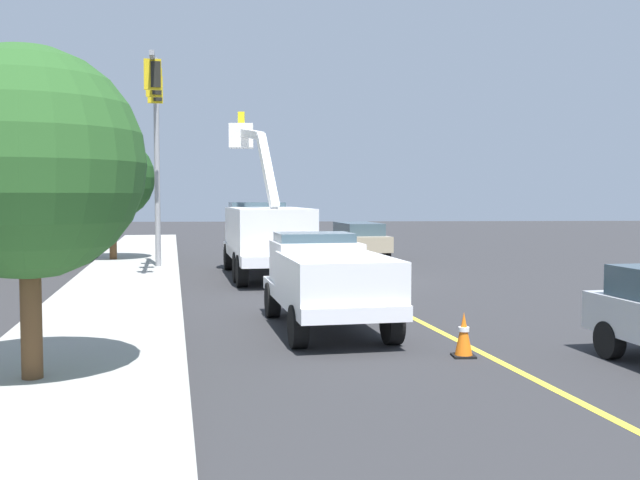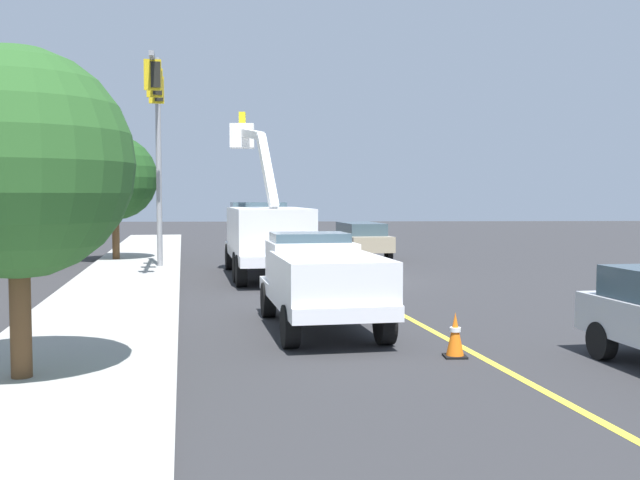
{
  "view_description": "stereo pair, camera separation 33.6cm",
  "coord_description": "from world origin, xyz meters",
  "px_view_note": "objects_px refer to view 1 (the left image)",
  "views": [
    {
      "loc": [
        -25.11,
        2.13,
        2.93
      ],
      "look_at": [
        0.35,
        0.65,
        1.4
      ],
      "focal_mm": 41.07,
      "sensor_mm": 36.0,
      "label": 1
    },
    {
      "loc": [
        -25.12,
        1.79,
        2.93
      ],
      "look_at": [
        0.35,
        0.65,
        1.4
      ],
      "focal_mm": 41.07,
      "sensor_mm": 36.0,
      "label": 2
    }
  ],
  "objects_px": {
    "traffic_signal_mast": "(156,119)",
    "passing_minivan": "(359,238)",
    "service_pickup_truck": "(327,279)",
    "traffic_cone_mid_front": "(352,277)",
    "traffic_cone_mid_rear": "(292,256)",
    "traffic_cone_leading": "(464,335)",
    "utility_bucket_truck": "(265,233)"
  },
  "relations": [
    {
      "from": "utility_bucket_truck",
      "to": "traffic_cone_leading",
      "type": "xyz_separation_m",
      "value": [
        -13.66,
        -3.86,
        -1.18
      ]
    },
    {
      "from": "utility_bucket_truck",
      "to": "traffic_cone_mid_front",
      "type": "bearing_deg",
      "value": -148.06
    },
    {
      "from": "traffic_cone_leading",
      "to": "traffic_signal_mast",
      "type": "bearing_deg",
      "value": 28.18
    },
    {
      "from": "traffic_cone_mid_rear",
      "to": "traffic_signal_mast",
      "type": "xyz_separation_m",
      "value": [
        -3.45,
        5.13,
        5.43
      ]
    },
    {
      "from": "traffic_cone_mid_rear",
      "to": "service_pickup_truck",
      "type": "bearing_deg",
      "value": -178.27
    },
    {
      "from": "service_pickup_truck",
      "to": "traffic_signal_mast",
      "type": "xyz_separation_m",
      "value": [
        11.87,
        5.59,
        4.69
      ]
    },
    {
      "from": "service_pickup_truck",
      "to": "passing_minivan",
      "type": "relative_size",
      "value": 1.16
    },
    {
      "from": "service_pickup_truck",
      "to": "traffic_cone_leading",
      "type": "distance_m",
      "value": 3.76
    },
    {
      "from": "service_pickup_truck",
      "to": "traffic_cone_mid_rear",
      "type": "distance_m",
      "value": 15.34
    },
    {
      "from": "service_pickup_truck",
      "to": "traffic_signal_mast",
      "type": "relative_size",
      "value": 0.69
    },
    {
      "from": "utility_bucket_truck",
      "to": "traffic_cone_leading",
      "type": "bearing_deg",
      "value": -164.22
    },
    {
      "from": "traffic_signal_mast",
      "to": "passing_minivan",
      "type": "bearing_deg",
      "value": -52.87
    },
    {
      "from": "service_pickup_truck",
      "to": "traffic_signal_mast",
      "type": "bearing_deg",
      "value": 25.22
    },
    {
      "from": "traffic_cone_mid_front",
      "to": "utility_bucket_truck",
      "type": "bearing_deg",
      "value": 31.94
    },
    {
      "from": "utility_bucket_truck",
      "to": "traffic_cone_mid_front",
      "type": "height_order",
      "value": "utility_bucket_truck"
    },
    {
      "from": "traffic_cone_leading",
      "to": "traffic_cone_mid_front",
      "type": "bearing_deg",
      "value": 6.76
    },
    {
      "from": "utility_bucket_truck",
      "to": "passing_minivan",
      "type": "xyz_separation_m",
      "value": [
        7.38,
        -4.28,
        -0.62
      ]
    },
    {
      "from": "traffic_cone_mid_rear",
      "to": "traffic_cone_leading",
      "type": "bearing_deg",
      "value": -171.34
    },
    {
      "from": "passing_minivan",
      "to": "traffic_signal_mast",
      "type": "relative_size",
      "value": 0.6
    },
    {
      "from": "traffic_cone_leading",
      "to": "utility_bucket_truck",
      "type": "bearing_deg",
      "value": 15.78
    },
    {
      "from": "utility_bucket_truck",
      "to": "traffic_cone_mid_rear",
      "type": "bearing_deg",
      "value": -13.49
    },
    {
      "from": "traffic_cone_mid_rear",
      "to": "traffic_signal_mast",
      "type": "height_order",
      "value": "traffic_signal_mast"
    },
    {
      "from": "traffic_signal_mast",
      "to": "traffic_cone_leading",
      "type": "bearing_deg",
      "value": -151.82
    },
    {
      "from": "utility_bucket_truck",
      "to": "traffic_cone_leading",
      "type": "distance_m",
      "value": 14.24
    },
    {
      "from": "traffic_signal_mast",
      "to": "service_pickup_truck",
      "type": "bearing_deg",
      "value": -154.78
    },
    {
      "from": "passing_minivan",
      "to": "traffic_cone_mid_rear",
      "type": "xyz_separation_m",
      "value": [
        -2.85,
        3.19,
        -0.6
      ]
    },
    {
      "from": "service_pickup_truck",
      "to": "traffic_cone_mid_front",
      "type": "bearing_deg",
      "value": -10.86
    },
    {
      "from": "traffic_cone_leading",
      "to": "traffic_signal_mast",
      "type": "relative_size",
      "value": 0.1
    },
    {
      "from": "passing_minivan",
      "to": "traffic_cone_leading",
      "type": "relative_size",
      "value": 6.09
    },
    {
      "from": "service_pickup_truck",
      "to": "traffic_cone_mid_rear",
      "type": "bearing_deg",
      "value": 1.73
    },
    {
      "from": "service_pickup_truck",
      "to": "traffic_cone_mid_front",
      "type": "height_order",
      "value": "service_pickup_truck"
    },
    {
      "from": "service_pickup_truck",
      "to": "passing_minivan",
      "type": "height_order",
      "value": "service_pickup_truck"
    }
  ]
}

